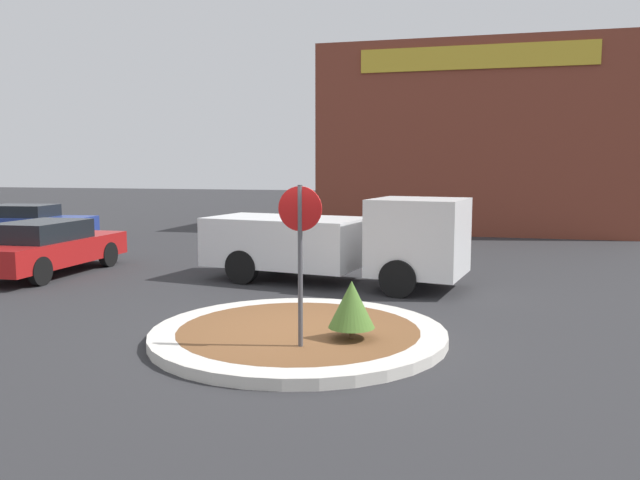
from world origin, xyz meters
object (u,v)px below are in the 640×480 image
object	(u,v)px
parked_sedan_red	(48,247)
parked_sedan_blue	(27,223)
stop_sign	(300,241)
utility_truck	(339,240)

from	to	relation	value
parked_sedan_red	parked_sedan_blue	distance (m)	7.79
parked_sedan_red	parked_sedan_blue	world-z (taller)	parked_sedan_red
stop_sign	utility_truck	size ratio (longest dim) A/B	0.39
stop_sign	parked_sedan_red	distance (m)	9.77
utility_truck	parked_sedan_blue	size ratio (longest dim) A/B	1.34
stop_sign	utility_truck	xyz separation A→B (m)	(-0.72, 5.76, -0.68)
utility_truck	parked_sedan_red	xyz separation A→B (m)	(-7.53, -0.62, -0.32)
stop_sign	parked_sedan_red	bearing A→B (deg)	148.11
utility_truck	parked_sedan_blue	bearing A→B (deg)	167.65
utility_truck	parked_sedan_blue	world-z (taller)	utility_truck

